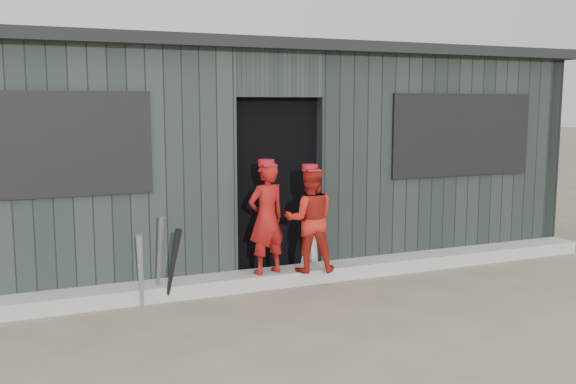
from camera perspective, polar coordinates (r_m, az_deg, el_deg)
name	(u,v)px	position (r m, az deg, el deg)	size (l,w,h in m)	color
ground	(373,339)	(5.49, 7.56, -12.82)	(80.00, 80.00, 0.00)	#766851
curb	(287,276)	(7.01, -0.06, -7.49)	(8.00, 0.36, 0.15)	#A5A5A0
bat_left	(141,271)	(6.26, -12.96, -6.86)	(0.07, 0.07, 0.72)	#93929A
bat_mid	(160,258)	(6.44, -11.34, -5.74)	(0.07, 0.07, 0.87)	slate
bat_right	(173,266)	(6.32, -10.22, -6.49)	(0.07, 0.07, 0.77)	black
player_red_left	(267,218)	(6.72, -1.92, -2.33)	(0.43, 0.28, 1.18)	maroon
player_red_right	(310,220)	(6.80, 1.94, -2.46)	(0.55, 0.43, 1.12)	#B52016
player_grey_back	(309,223)	(7.47, 1.86, -2.78)	(0.54, 0.35, 1.10)	#ADADAD
dugout	(237,154)	(8.36, -4.58, 3.42)	(8.30, 3.30, 2.62)	black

